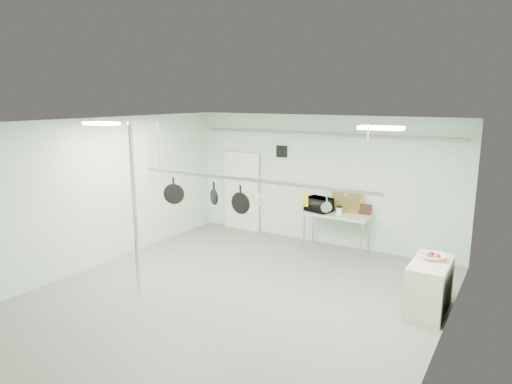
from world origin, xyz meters
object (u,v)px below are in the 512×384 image
Objects in this scene: fruit_bowl at (433,256)px; skillet_left at (174,191)px; prep_table at (337,217)px; coffee_canister at (339,211)px; microwave at (319,204)px; skillet_right at (241,200)px; side_cabinet at (429,286)px; pot_rack at (248,178)px; skillet_mid at (214,193)px; chrome_pole at (135,210)px.

fruit_bowl is 4.93m from skillet_left.
prep_table is 8.78× the size of coffee_canister.
skillet_left reaches higher than microwave.
fruit_bowl is 0.74× the size of skillet_right.
pot_rack is (-2.95, -1.10, 1.78)m from side_cabinet.
fruit_bowl is (0.00, 0.13, 0.50)m from side_cabinet.
pot_rack reaches higher than skillet_mid.
chrome_pole reaches higher than prep_table.
chrome_pole is 5.94× the size of skillet_left.
coffee_canister is 0.34× the size of skillet_left.
chrome_pole is 7.96× the size of fruit_bowl.
pot_rack is 0.45m from skillet_right.
pot_rack is at bearing -159.55° from side_cabinet.
fruit_bowl is at bearing 22.67° from pot_rack.
coffee_canister reaches higher than fruit_bowl.
prep_table is 3.39m from side_cabinet.
skillet_right is (-0.11, -3.29, 0.74)m from microwave.
prep_table is 3.29m from fruit_bowl.
microwave reaches higher than fruit_bowl.
coffee_canister is (0.09, -0.08, 0.16)m from prep_table.
prep_table is 3.49m from skillet_right.
coffee_canister is 0.45× the size of fruit_bowl.
skillet_right is at bearing -160.58° from side_cabinet.
skillet_mid reaches higher than microwave.
microwave is 3.77m from skillet_left.
prep_table is 2.96× the size of skillet_right.
skillet_mid is 0.77× the size of skillet_right.
prep_table is 0.33× the size of pot_rack.
skillet_mid reaches higher than prep_table.
skillet_left reaches higher than side_cabinet.
side_cabinet is at bearing 20.45° from pot_rack.
skillet_mid is at bearing 180.00° from pot_rack.
microwave is at bearing 143.97° from side_cabinet.
microwave is at bearing 91.27° from skillet_right.
skillet_left is (-2.14, -3.30, 0.98)m from prep_table.
skillet_right is at bearing -99.81° from prep_table.
pot_rack is at bearing 105.47° from microwave.
chrome_pole reaches higher than coffee_canister.
prep_table is at bearing 141.03° from fruit_bowl.
chrome_pole is at bearing -149.36° from skillet_right.
microwave is at bearing 145.71° from fruit_bowl.
pot_rack is 26.34× the size of coffee_canister.
chrome_pole is 4.80m from coffee_canister.
skillet_right is at bearing 31.30° from skillet_mid.
fruit_bowl is 0.97× the size of skillet_mid.
chrome_pole is at bearing -118.71° from prep_table.
chrome_pole is at bearing -156.27° from fruit_bowl.
fruit_bowl is at bearing 88.25° from side_cabinet.
chrome_pole reaches higher than pot_rack.
prep_table is at bearing 139.21° from side_cabinet.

